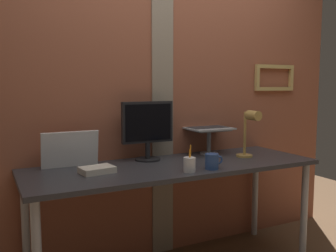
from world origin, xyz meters
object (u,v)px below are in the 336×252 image
object	(u,v)px
pen_cup	(189,164)
coffee_mug	(212,161)
monitor	(148,126)
desk_lamp	(250,129)
laptop	(204,121)
whiteboard_panel	(70,149)

from	to	relation	value
pen_cup	coffee_mug	world-z (taller)	pen_cup
monitor	desk_lamp	world-z (taller)	monitor
laptop	desk_lamp	bearing A→B (deg)	-62.31
whiteboard_panel	monitor	bearing A→B (deg)	-2.20
whiteboard_panel	pen_cup	distance (m)	0.78
whiteboard_panel	laptop	bearing A→B (deg)	2.75
monitor	pen_cup	size ratio (longest dim) A/B	2.49
laptop	desk_lamp	xyz separation A→B (m)	(0.18, -0.34, -0.03)
monitor	whiteboard_panel	xyz separation A→B (m)	(-0.54, 0.02, -0.13)
whiteboard_panel	desk_lamp	size ratio (longest dim) A/B	1.04
desk_lamp	coffee_mug	world-z (taller)	desk_lamp
monitor	laptop	bearing A→B (deg)	7.86
desk_lamp	coffee_mug	bearing A→B (deg)	-158.01
monitor	whiteboard_panel	size ratio (longest dim) A/B	1.14
whiteboard_panel	coffee_mug	distance (m)	0.92
whiteboard_panel	pen_cup	xyz separation A→B (m)	(0.62, -0.46, -0.07)
laptop	pen_cup	distance (m)	0.70
monitor	pen_cup	bearing A→B (deg)	-79.12
pen_cup	coffee_mug	bearing A→B (deg)	0.03
laptop	whiteboard_panel	xyz separation A→B (m)	(-1.05, -0.05, -0.13)
whiteboard_panel	coffee_mug	xyz separation A→B (m)	(0.79, -0.46, -0.07)
whiteboard_panel	coffee_mug	bearing A→B (deg)	-30.42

